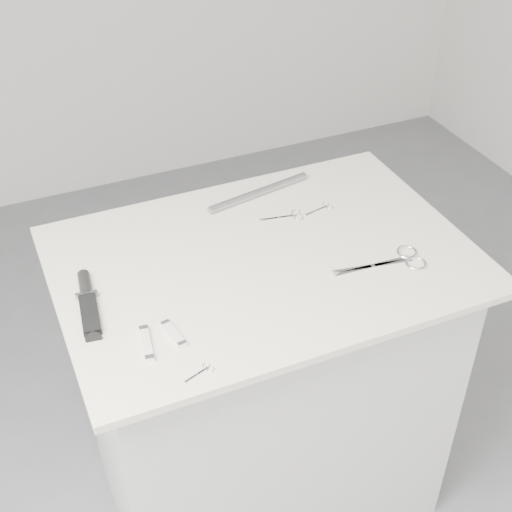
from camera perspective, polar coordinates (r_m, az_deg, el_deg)
name	(u,v)px	position (r m, az deg, el deg)	size (l,w,h in m)	color
ground	(262,486)	(2.40, 0.50, -17.90)	(4.00, 4.00, 0.01)	slate
plinth	(263,389)	(2.04, 0.57, -10.60)	(0.90, 0.60, 0.90)	silver
display_board	(264,260)	(1.73, 0.67, -0.32)	(1.00, 0.70, 0.02)	beige
large_shears	(398,261)	(1.74, 11.26, -0.37)	(0.23, 0.10, 0.01)	silver
embroidery_scissors_a	(289,216)	(1.86, 2.63, 3.20)	(0.11, 0.05, 0.00)	silver
embroidery_scissors_b	(322,208)	(1.90, 5.30, 3.82)	(0.09, 0.04, 0.00)	silver
tiny_scissors	(202,371)	(1.44, -4.34, -9.20)	(0.07, 0.04, 0.00)	silver
sheathed_knife	(88,300)	(1.63, -13.33, -3.48)	(0.06, 0.21, 0.03)	black
pocket_knife_a	(147,343)	(1.50, -8.74, -6.90)	(0.04, 0.10, 0.01)	silver
pocket_knife_b	(174,334)	(1.52, -6.61, -6.21)	(0.03, 0.09, 0.01)	silver
metal_rail	(259,192)	(1.94, 0.21, 5.11)	(0.02, 0.02, 0.31)	gray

